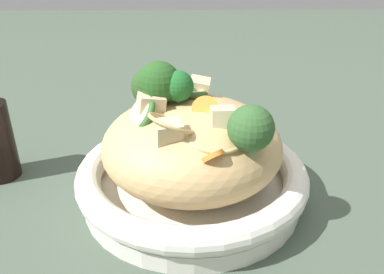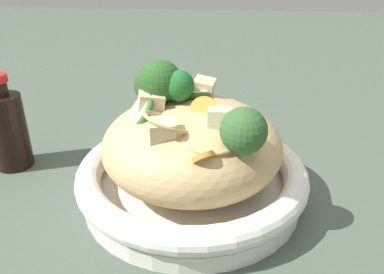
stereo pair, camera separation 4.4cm
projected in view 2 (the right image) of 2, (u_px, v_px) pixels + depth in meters
name	position (u px, v px, depth m)	size (l,w,h in m)	color
ground_plane	(192.00, 196.00, 0.47)	(3.00, 3.00, 0.00)	#435144
serving_bowl	(192.00, 178.00, 0.46)	(0.27, 0.27, 0.05)	white
noodle_heap	(192.00, 145.00, 0.44)	(0.21, 0.21, 0.11)	tan
broccoli_florets	(182.00, 97.00, 0.41)	(0.15, 0.14, 0.08)	#95B16F
carrot_coins	(215.00, 123.00, 0.39)	(0.07, 0.09, 0.04)	orange
zucchini_slices	(160.00, 105.00, 0.43)	(0.10, 0.09, 0.04)	beige
chicken_chunks	(183.00, 106.00, 0.42)	(0.11, 0.14, 0.03)	beige
soy_sauce_bottle	(8.00, 129.00, 0.52)	(0.05, 0.05, 0.13)	black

